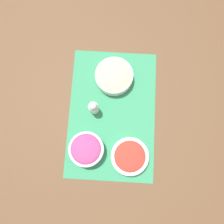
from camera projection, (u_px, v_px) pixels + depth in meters
ground_plane at (112, 113)px, 1.00m from camera, size 3.00×3.00×0.00m
placemat at (112, 113)px, 1.00m from camera, size 0.60×0.39×0.00m
onion_bowl at (87, 149)px, 0.93m from camera, size 0.15×0.15×0.08m
cucumber_bowl at (114, 76)px, 0.99m from camera, size 0.17×0.17×0.07m
tomato_bowl at (130, 156)px, 0.94m from camera, size 0.16×0.16×0.05m
pepper_shaker at (93, 107)px, 0.95m from camera, size 0.04×0.04×0.11m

